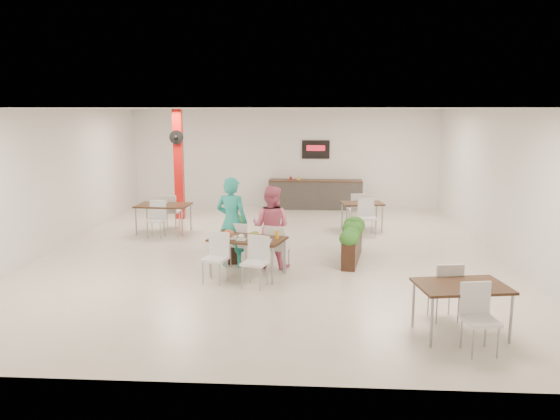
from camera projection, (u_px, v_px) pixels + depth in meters
The scene contains 12 objects.
ground at pixel (271, 253), 12.31m from camera, with size 12.00×12.00×0.00m, color beige.
room_shell at pixel (271, 164), 11.94m from camera, with size 10.10×12.10×3.22m.
red_column at pixel (179, 163), 15.91m from camera, with size 0.40×0.41×3.20m.
service_counter at pixel (315, 194), 17.71m from camera, with size 3.00×0.64×2.20m.
main_table at pixel (247, 244), 10.49m from camera, with size 1.63×1.90×0.92m.
diner_man at pixel (232, 222), 11.10m from camera, with size 0.67×0.44×1.85m, color teal.
diner_woman at pixel (271, 227), 11.07m from camera, with size 0.82×0.64×1.68m, color pink.
planter_left at pixel (234, 233), 12.07m from camera, with size 0.58×1.75×0.92m.
planter_right at pixel (352, 239), 11.56m from camera, with size 0.63×1.76×0.92m.
side_table_a at pixel (164, 209), 14.21m from camera, with size 1.39×1.64×0.92m.
side_table_b at pixel (362, 207), 14.48m from camera, with size 1.17×1.66×0.92m.
side_table_c at pixel (461, 293), 7.70m from camera, with size 1.37×1.67×0.92m.
Camera 1 is at (0.94, -11.89, 3.18)m, focal length 35.00 mm.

